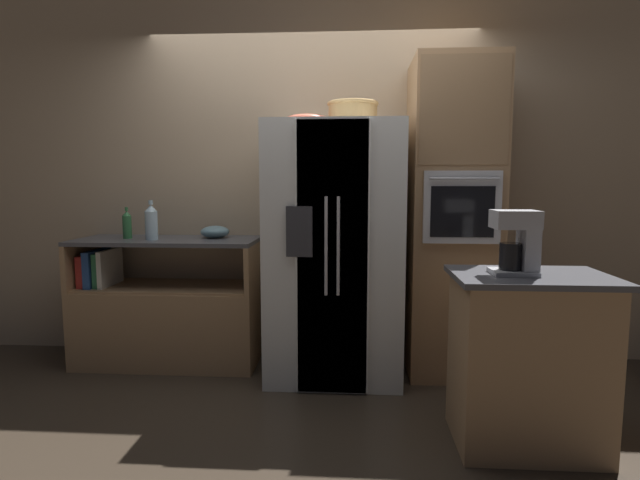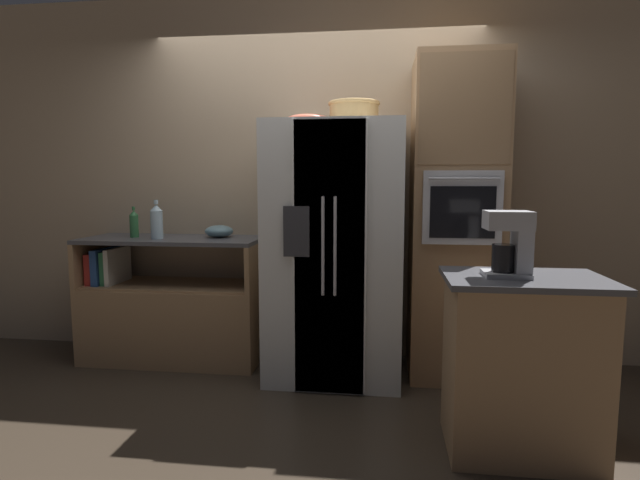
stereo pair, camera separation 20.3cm
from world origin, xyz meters
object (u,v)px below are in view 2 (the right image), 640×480
object	(u,v)px
bottle_short	(134,224)
mixing_bowl	(219,231)
wall_oven	(455,220)
bottle_tall	(157,221)
wicker_basket	(354,112)
refrigerator	(335,251)
fruit_bowl	(308,119)
coffee_maker	(512,241)

from	to	relation	value
bottle_short	mixing_bowl	xyz separation A→B (m)	(0.64, 0.08, -0.06)
wall_oven	bottle_tall	xyz separation A→B (m)	(-2.17, -0.05, -0.03)
wall_oven	wicker_basket	xyz separation A→B (m)	(-0.71, -0.03, 0.75)
refrigerator	mixing_bowl	xyz separation A→B (m)	(-0.92, 0.20, 0.11)
wicker_basket	fruit_bowl	bearing A→B (deg)	-172.82
fruit_bowl	refrigerator	bearing A→B (deg)	-6.55
fruit_bowl	coffee_maker	bearing A→B (deg)	-40.06
wicker_basket	bottle_tall	distance (m)	1.66
refrigerator	mixing_bowl	distance (m)	0.95
bottle_short	fruit_bowl	bearing A→B (deg)	-4.01
wall_oven	bottle_short	bearing A→B (deg)	179.40
mixing_bowl	coffee_maker	xyz separation A→B (m)	(1.88, -1.15, 0.09)
fruit_bowl	bottle_short	distance (m)	1.56
wall_oven	fruit_bowl	size ratio (longest dim) A/B	7.28
fruit_bowl	bottle_short	bearing A→B (deg)	175.99
wall_oven	bottle_short	distance (m)	2.39
wall_oven	mixing_bowl	bearing A→B (deg)	176.43
refrigerator	coffee_maker	world-z (taller)	refrigerator
fruit_bowl	mixing_bowl	distance (m)	1.10
refrigerator	bottle_short	size ratio (longest dim) A/B	7.50
refrigerator	wall_oven	distance (m)	0.86
wicker_basket	bottle_short	xyz separation A→B (m)	(-1.68, 0.06, -0.80)
wicker_basket	bottle_short	world-z (taller)	wicker_basket
bottle_tall	mixing_bowl	bearing A→B (deg)	19.80
wall_oven	coffee_maker	size ratio (longest dim) A/B	6.80
bottle_tall	coffee_maker	world-z (taller)	bottle_tall
refrigerator	fruit_bowl	xyz separation A→B (m)	(-0.20, 0.02, 0.92)
bottle_short	mixing_bowl	bearing A→B (deg)	7.41
wall_oven	fruit_bowl	bearing A→B (deg)	-176.06
fruit_bowl	bottle_tall	distance (m)	1.36
mixing_bowl	wall_oven	bearing A→B (deg)	-3.57
refrigerator	fruit_bowl	distance (m)	0.94
fruit_bowl	mixing_bowl	world-z (taller)	fruit_bowl
refrigerator	coffee_maker	bearing A→B (deg)	-44.67
refrigerator	coffee_maker	xyz separation A→B (m)	(0.96, -0.95, 0.20)
bottle_tall	mixing_bowl	world-z (taller)	bottle_tall
bottle_tall	bottle_short	distance (m)	0.23
mixing_bowl	fruit_bowl	bearing A→B (deg)	-13.97
bottle_tall	refrigerator	bearing A→B (deg)	-2.03
mixing_bowl	bottle_tall	bearing A→B (deg)	-160.20
wicker_basket	fruit_bowl	world-z (taller)	wicker_basket
wall_oven	coffee_maker	bearing A→B (deg)	-82.67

